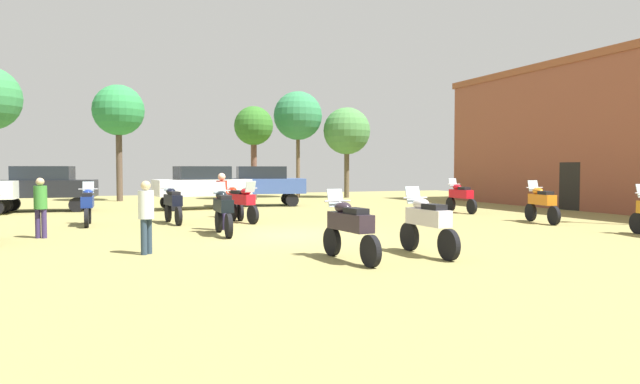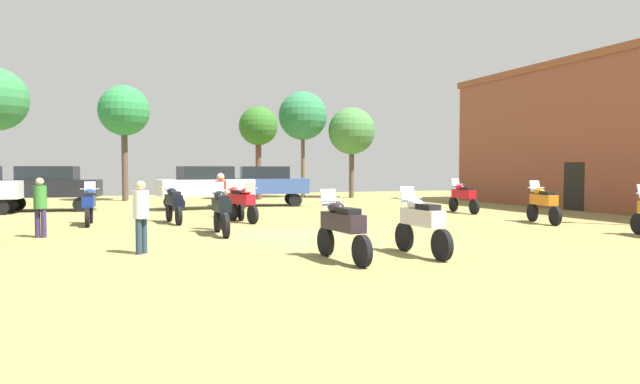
# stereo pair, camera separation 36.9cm
# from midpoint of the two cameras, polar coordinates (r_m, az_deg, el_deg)

# --- Properties ---
(ground_plane) EXTENTS (44.00, 52.00, 0.02)m
(ground_plane) POSITION_cam_midpoint_polar(r_m,az_deg,el_deg) (16.19, -3.27, -4.40)
(ground_plane) COLOR olive
(brick_building) EXTENTS (6.12, 18.26, 7.03)m
(brick_building) POSITION_cam_midpoint_polar(r_m,az_deg,el_deg) (30.14, 28.78, 5.16)
(brick_building) COLOR brown
(brick_building) RESTS_ON ground
(motorcycle_1) EXTENTS (0.62, 2.23, 1.47)m
(motorcycle_1) POSITION_cam_midpoint_polar(r_m,az_deg,el_deg) (11.58, 3.16, -3.48)
(motorcycle_1) COLOR black
(motorcycle_1) RESTS_ON ground
(motorcycle_3) EXTENTS (0.62, 2.28, 1.46)m
(motorcycle_3) POSITION_cam_midpoint_polar(r_m,az_deg,el_deg) (24.87, 14.74, -0.39)
(motorcycle_3) COLOR black
(motorcycle_3) RESTS_ON ground
(motorcycle_4) EXTENTS (0.72, 2.10, 1.48)m
(motorcycle_4) POSITION_cam_midpoint_polar(r_m,az_deg,el_deg) (20.99, 22.17, -1.00)
(motorcycle_4) COLOR black
(motorcycle_4) RESTS_ON ground
(motorcycle_6) EXTENTS (0.79, 2.09, 1.47)m
(motorcycle_6) POSITION_cam_midpoint_polar(r_m,az_deg,el_deg) (19.99, -7.33, -1.00)
(motorcycle_6) COLOR black
(motorcycle_6) RESTS_ON ground
(motorcycle_8) EXTENTS (0.62, 2.20, 1.50)m
(motorcycle_8) POSITION_cam_midpoint_polar(r_m,az_deg,el_deg) (12.53, 11.08, -3.02)
(motorcycle_8) COLOR black
(motorcycle_8) RESTS_ON ground
(motorcycle_9) EXTENTS (0.62, 2.24, 1.44)m
(motorcycle_9) POSITION_cam_midpoint_polar(r_m,az_deg,el_deg) (21.42, -8.10, -0.81)
(motorcycle_9) COLOR black
(motorcycle_9) RESTS_ON ground
(motorcycle_10) EXTENTS (0.62, 2.21, 1.51)m
(motorcycle_10) POSITION_cam_midpoint_polar(r_m,az_deg,el_deg) (16.33, -9.36, -1.72)
(motorcycle_10) COLOR black
(motorcycle_10) RESTS_ON ground
(motorcycle_11) EXTENTS (0.62, 2.09, 1.45)m
(motorcycle_11) POSITION_cam_midpoint_polar(r_m,az_deg,el_deg) (20.31, -21.91, -1.13)
(motorcycle_11) COLOR black
(motorcycle_11) RESTS_ON ground
(motorcycle_12) EXTENTS (0.62, 2.17, 1.47)m
(motorcycle_12) POSITION_cam_midpoint_polar(r_m,az_deg,el_deg) (20.09, -14.14, -1.04)
(motorcycle_12) COLOR black
(motorcycle_12) RESTS_ON ground
(car_1) EXTENTS (4.51, 2.40, 2.00)m
(car_1) POSITION_cam_midpoint_polar(r_m,az_deg,el_deg) (28.49, -5.29, 0.93)
(car_1) COLOR black
(car_1) RESTS_ON ground
(car_3) EXTENTS (4.48, 2.30, 2.00)m
(car_3) POSITION_cam_midpoint_polar(r_m,az_deg,el_deg) (26.84, -11.17, 0.80)
(car_3) COLOR black
(car_3) RESTS_ON ground
(car_4) EXTENTS (4.50, 2.34, 2.00)m
(car_4) POSITION_cam_midpoint_polar(r_m,az_deg,el_deg) (27.69, -25.50, 0.66)
(car_4) COLOR black
(car_4) RESTS_ON ground
(person_1) EXTENTS (0.48, 0.48, 1.64)m
(person_1) POSITION_cam_midpoint_polar(r_m,az_deg,el_deg) (13.08, -16.93, -1.90)
(person_1) COLOR #253545
(person_1) RESTS_ON ground
(person_2) EXTENTS (0.45, 0.45, 1.76)m
(person_2) POSITION_cam_midpoint_polar(r_m,az_deg,el_deg) (17.59, -9.45, -0.47)
(person_2) COLOR #31294D
(person_2) RESTS_ON ground
(person_3) EXTENTS (0.44, 0.44, 1.65)m
(person_3) POSITION_cam_midpoint_polar(r_m,az_deg,el_deg) (17.18, -25.97, -1.00)
(person_3) COLOR #322750
(person_3) RESTS_ON ground
(tree_1) EXTENTS (2.91, 2.91, 6.70)m
(tree_1) POSITION_cam_midpoint_polar(r_m,az_deg,el_deg) (34.68, -18.97, 7.71)
(tree_1) COLOR #4F3F32
(tree_1) RESTS_ON ground
(tree_3) EXTENTS (3.03, 3.03, 5.82)m
(tree_3) POSITION_cam_midpoint_polar(r_m,az_deg,el_deg) (36.45, 3.52, 6.15)
(tree_3) COLOR brown
(tree_3) RESTS_ON ground
(tree_5) EXTENTS (2.36, 2.36, 5.66)m
(tree_5) POSITION_cam_midpoint_polar(r_m,az_deg,el_deg) (34.48, -5.97, 6.54)
(tree_5) COLOR brown
(tree_5) RESTS_ON ground
(tree_6) EXTENTS (3.13, 3.13, 6.85)m
(tree_6) POSITION_cam_midpoint_polar(r_m,az_deg,el_deg) (36.56, -1.46, 7.70)
(tree_6) COLOR brown
(tree_6) RESTS_ON ground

